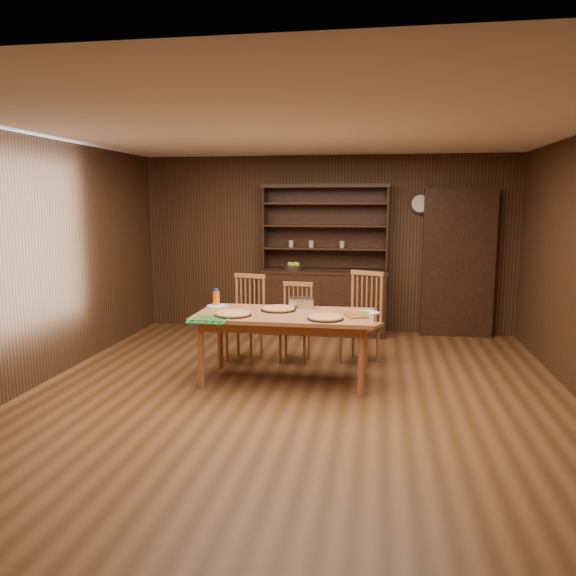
% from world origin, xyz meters
% --- Properties ---
extents(floor, '(6.00, 6.00, 0.00)m').
position_xyz_m(floor, '(0.00, 0.00, 0.00)').
color(floor, brown).
rests_on(floor, ground).
extents(room_shell, '(6.00, 6.00, 6.00)m').
position_xyz_m(room_shell, '(0.00, 0.00, 1.58)').
color(room_shell, white).
rests_on(room_shell, floor).
extents(china_hutch, '(1.84, 0.52, 2.17)m').
position_xyz_m(china_hutch, '(-0.00, 2.75, 0.60)').
color(china_hutch, '#321B10').
rests_on(china_hutch, floor).
extents(doorway, '(1.00, 0.18, 2.10)m').
position_xyz_m(doorway, '(1.90, 2.90, 1.05)').
color(doorway, '#321B10').
rests_on(doorway, floor).
extents(wall_clock, '(0.30, 0.05, 0.30)m').
position_xyz_m(wall_clock, '(1.35, 2.96, 1.90)').
color(wall_clock, '#321B10').
rests_on(wall_clock, room_shell).
extents(dining_table, '(1.88, 0.94, 0.75)m').
position_xyz_m(dining_table, '(-0.19, 0.42, 0.67)').
color(dining_table, '#AE673C').
rests_on(dining_table, floor).
extents(chair_left, '(0.51, 0.49, 1.05)m').
position_xyz_m(chair_left, '(-0.80, 1.23, 0.55)').
color(chair_left, '#A57438').
rests_on(chair_left, floor).
extents(chair_center, '(0.42, 0.40, 0.95)m').
position_xyz_m(chair_center, '(-0.19, 1.28, 0.50)').
color(chair_center, '#A57438').
rests_on(chair_center, floor).
extents(chair_right, '(0.59, 0.58, 1.10)m').
position_xyz_m(chair_right, '(0.61, 1.35, 0.58)').
color(chair_right, '#A57438').
rests_on(chair_right, floor).
extents(pizza_left, '(0.39, 0.39, 0.04)m').
position_xyz_m(pizza_left, '(-0.71, 0.22, 0.77)').
color(pizza_left, black).
rests_on(pizza_left, dining_table).
extents(pizza_right, '(0.37, 0.37, 0.04)m').
position_xyz_m(pizza_right, '(0.27, 0.18, 0.77)').
color(pizza_right, black).
rests_on(pizza_right, dining_table).
extents(pizza_center, '(0.39, 0.39, 0.04)m').
position_xyz_m(pizza_center, '(-0.29, 0.57, 0.77)').
color(pizza_center, black).
rests_on(pizza_center, dining_table).
extents(cooling_rack, '(0.44, 0.44, 0.02)m').
position_xyz_m(cooling_rack, '(-0.88, -0.05, 0.76)').
color(cooling_rack, '#0DB548').
rests_on(cooling_rack, dining_table).
extents(plate_left, '(0.25, 0.25, 0.02)m').
position_xyz_m(plate_left, '(-1.00, 0.67, 0.76)').
color(plate_left, white).
rests_on(plate_left, dining_table).
extents(plate_right, '(0.25, 0.25, 0.02)m').
position_xyz_m(plate_right, '(0.68, 0.56, 0.76)').
color(plate_right, white).
rests_on(plate_right, dining_table).
extents(foil_dish, '(0.28, 0.20, 0.11)m').
position_xyz_m(foil_dish, '(-0.05, 0.78, 0.80)').
color(foil_dish, white).
rests_on(foil_dish, dining_table).
extents(juice_bottle, '(0.07, 0.07, 0.20)m').
position_xyz_m(juice_bottle, '(-1.03, 0.71, 0.84)').
color(juice_bottle, '#DE620B').
rests_on(juice_bottle, dining_table).
extents(pot_holder_a, '(0.25, 0.25, 0.01)m').
position_xyz_m(pot_holder_a, '(0.58, 0.36, 0.76)').
color(pot_holder_a, red).
rests_on(pot_holder_a, dining_table).
extents(pot_holder_b, '(0.27, 0.27, 0.02)m').
position_xyz_m(pot_holder_b, '(0.57, 0.50, 0.76)').
color(pot_holder_b, red).
rests_on(pot_holder_b, dining_table).
extents(fruit_bowl, '(0.28, 0.28, 0.12)m').
position_xyz_m(fruit_bowl, '(-0.45, 2.69, 0.98)').
color(fruit_bowl, black).
rests_on(fruit_bowl, china_hutch).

